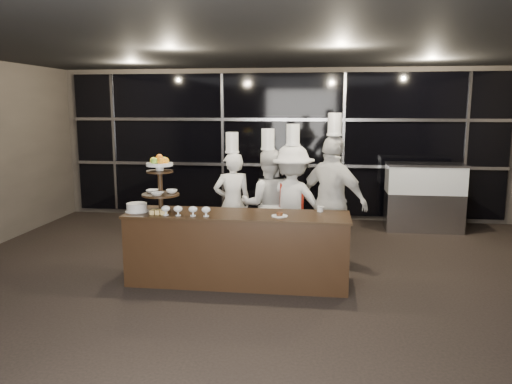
# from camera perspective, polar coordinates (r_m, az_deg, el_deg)

# --- Properties ---
(room) EXTENTS (10.00, 10.00, 10.00)m
(room) POSITION_cam_1_polar(r_m,az_deg,el_deg) (5.11, -1.43, 1.17)
(room) COLOR black
(room) RESTS_ON ground
(window_wall) EXTENTS (8.60, 0.10, 2.80)m
(window_wall) POSITION_cam_1_polar(r_m,az_deg,el_deg) (9.98, 3.00, 5.42)
(window_wall) COLOR black
(window_wall) RESTS_ON ground
(buffet_counter) EXTENTS (2.84, 0.74, 0.92)m
(buffet_counter) POSITION_cam_1_polar(r_m,az_deg,el_deg) (6.44, -2.13, -6.42)
(buffet_counter) COLOR black
(buffet_counter) RESTS_ON ground
(display_stand) EXTENTS (0.48, 0.48, 0.74)m
(display_stand) POSITION_cam_1_polar(r_m,az_deg,el_deg) (6.50, -10.91, 1.43)
(display_stand) COLOR black
(display_stand) RESTS_ON buffet_counter
(compotes) EXTENTS (0.62, 0.11, 0.12)m
(compotes) POSITION_cam_1_polar(r_m,az_deg,el_deg) (6.24, -8.05, -1.98)
(compotes) COLOR silver
(compotes) RESTS_ON buffet_counter
(layer_cake) EXTENTS (0.30, 0.30, 0.11)m
(layer_cake) POSITION_cam_1_polar(r_m,az_deg,el_deg) (6.62, -13.46, -1.73)
(layer_cake) COLOR white
(layer_cake) RESTS_ON buffet_counter
(pastry_squares) EXTENTS (0.20, 0.13, 0.05)m
(pastry_squares) POSITION_cam_1_polar(r_m,az_deg,el_deg) (6.41, -11.06, -2.25)
(pastry_squares) COLOR #DEBF6C
(pastry_squares) RESTS_ON buffet_counter
(small_plate) EXTENTS (0.20, 0.20, 0.05)m
(small_plate) POSITION_cam_1_polar(r_m,az_deg,el_deg) (6.17, 2.71, -2.67)
(small_plate) COLOR white
(small_plate) RESTS_ON buffet_counter
(chef_cup) EXTENTS (0.08, 0.08, 0.07)m
(chef_cup) POSITION_cam_1_polar(r_m,az_deg,el_deg) (6.48, 7.35, -1.94)
(chef_cup) COLOR white
(chef_cup) RESTS_ON buffet_counter
(display_case) EXTENTS (1.38, 0.60, 1.24)m
(display_case) POSITION_cam_1_polar(r_m,az_deg,el_deg) (9.60, 18.67, -0.17)
(display_case) COLOR #A5A5AA
(display_case) RESTS_ON ground
(chef_a) EXTENTS (0.67, 0.56, 1.88)m
(chef_a) POSITION_cam_1_polar(r_m,az_deg,el_deg) (7.59, -2.69, -1.16)
(chef_a) COLOR white
(chef_a) RESTS_ON ground
(chef_b) EXTENTS (0.88, 0.73, 1.94)m
(chef_b) POSITION_cam_1_polar(r_m,az_deg,el_deg) (7.41, 1.34, -1.33)
(chef_b) COLOR white
(chef_b) RESTS_ON ground
(chef_c) EXTENTS (1.20, 0.81, 2.01)m
(chef_c) POSITION_cam_1_polar(r_m,az_deg,el_deg) (7.29, 4.16, -1.28)
(chef_c) COLOR silver
(chef_c) RESTS_ON ground
(chef_d) EXTENTS (1.16, 1.02, 2.17)m
(chef_d) POSITION_cam_1_polar(r_m,az_deg,el_deg) (7.03, 8.75, -1.09)
(chef_d) COLOR silver
(chef_d) RESTS_ON ground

